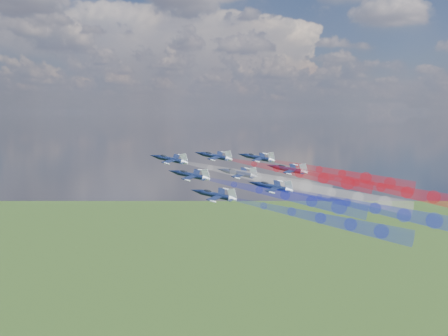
# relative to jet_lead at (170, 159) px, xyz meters

# --- Properties ---
(jet_lead) EXTENTS (14.65, 12.46, 7.08)m
(jet_lead) POSITION_rel_jet_lead_xyz_m (0.00, 0.00, 0.00)
(jet_lead) COLOR black
(trail_lead) EXTENTS (42.34, 11.47, 11.57)m
(trail_lead) POSITION_rel_jet_lead_xyz_m (25.97, -4.14, -4.26)
(trail_lead) COLOR white
(jet_inner_left) EXTENTS (14.65, 12.46, 7.08)m
(jet_inner_left) POSITION_rel_jet_lead_xyz_m (8.33, -10.11, -3.33)
(jet_inner_left) COLOR black
(trail_inner_left) EXTENTS (42.34, 11.47, 11.57)m
(trail_inner_left) POSITION_rel_jet_lead_xyz_m (34.30, -14.25, -7.59)
(trail_inner_left) COLOR #1923D8
(jet_inner_right) EXTENTS (14.65, 12.46, 7.08)m
(jet_inner_right) POSITION_rel_jet_lead_xyz_m (12.10, 7.94, 0.40)
(jet_inner_right) COLOR black
(trail_inner_right) EXTENTS (42.34, 11.47, 11.57)m
(trail_inner_right) POSITION_rel_jet_lead_xyz_m (38.07, 3.80, -3.86)
(trail_inner_right) COLOR red
(jet_outer_left) EXTENTS (14.65, 12.46, 7.08)m
(jet_outer_left) POSITION_rel_jet_lead_xyz_m (17.01, -20.87, -6.91)
(jet_outer_left) COLOR black
(trail_outer_left) EXTENTS (42.34, 11.47, 11.57)m
(trail_outer_left) POSITION_rel_jet_lead_xyz_m (42.98, -25.01, -11.17)
(trail_outer_left) COLOR #1923D8
(jet_center_third) EXTENTS (14.65, 12.46, 7.08)m
(jet_center_third) POSITION_rel_jet_lead_xyz_m (20.75, -2.52, -3.51)
(jet_center_third) COLOR black
(trail_center_third) EXTENTS (42.34, 11.47, 11.57)m
(trail_center_third) POSITION_rel_jet_lead_xyz_m (46.73, -6.66, -7.76)
(trail_center_third) COLOR white
(jet_outer_right) EXTENTS (14.65, 12.46, 7.08)m
(jet_outer_right) POSITION_rel_jet_lead_xyz_m (24.87, 14.51, -0.46)
(jet_outer_right) COLOR black
(trail_outer_right) EXTENTS (42.34, 11.47, 11.57)m
(trail_outer_right) POSITION_rel_jet_lead_xyz_m (50.85, 10.37, -4.72)
(trail_outer_right) COLOR red
(jet_rear_left) EXTENTS (14.65, 12.46, 7.08)m
(jet_rear_left) POSITION_rel_jet_lead_xyz_m (30.84, -11.91, -5.82)
(jet_rear_left) COLOR black
(trail_rear_left) EXTENTS (42.34, 11.47, 11.57)m
(trail_rear_left) POSITION_rel_jet_lead_xyz_m (56.82, -16.05, -10.08)
(trail_rear_left) COLOR #1923D8
(jet_rear_right) EXTENTS (14.65, 12.46, 7.08)m
(jet_rear_right) POSITION_rel_jet_lead_xyz_m (34.83, 4.72, -2.95)
(jet_rear_right) COLOR black
(trail_rear_right) EXTENTS (42.34, 11.47, 11.57)m
(trail_rear_right) POSITION_rel_jet_lead_xyz_m (60.80, 0.58, -7.21)
(trail_rear_right) COLOR red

